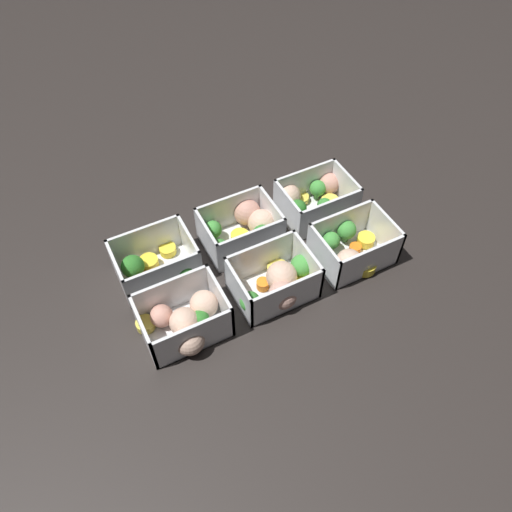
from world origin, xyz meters
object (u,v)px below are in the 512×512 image
Objects in this scene: container_near_right at (352,249)px; container_far_right at (315,200)px; container_near_left at (186,320)px; container_near_center at (279,282)px; container_far_center at (246,228)px; container_far_left at (155,266)px.

container_near_right is 0.90× the size of container_far_right.
container_far_right is at bearing 22.99° from container_near_left.
container_near_center is at bearing -178.06° from container_near_right.
container_near_left is at bearing -157.01° from container_far_right.
container_far_right is at bearing 1.57° from container_far_center.
container_far_left is at bearing -178.21° from container_far_center.
container_near_left is 0.34m from container_far_right.
container_far_center is 0.96× the size of container_far_right.
container_far_right is (0.14, 0.00, -0.00)m from container_far_center.
container_far_left is at bearing 159.07° from container_near_right.
container_far_left is (-0.01, 0.12, -0.00)m from container_near_left.
container_far_center is at bearing 138.15° from container_near_right.
container_near_right is 0.34m from container_far_left.
container_far_center is 0.14m from container_far_right.
container_near_center and container_near_right have the same top height.
container_near_center is 1.07× the size of container_far_left.
container_near_center is at bearing -36.59° from container_far_left.
container_near_center and container_far_center have the same top height.
container_near_left is 0.96× the size of container_far_right.
container_far_center is at bearing 87.60° from container_near_center.
container_near_center is 1.03× the size of container_far_center.
container_near_right is at bearing 1.94° from container_near_center.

